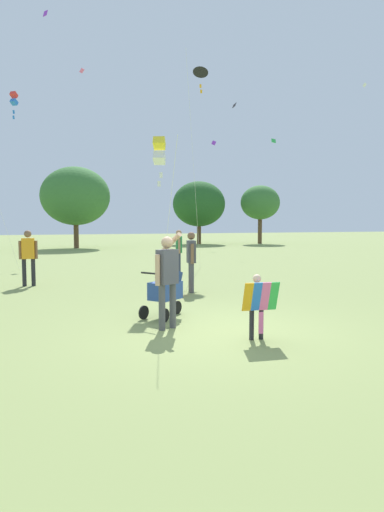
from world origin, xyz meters
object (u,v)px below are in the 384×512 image
(child_with_butterfly_kite, at_px, (257,301))
(person_kid_running, at_px, (191,257))
(cooler_box, at_px, (172,289))
(kite_orange_delta, at_px, (200,75))
(stroller, at_px, (166,288))
(person_red_shirt, at_px, (179,248))
(kite_green_novelty, at_px, (13,101))
(person_adult_flyer, at_px, (167,274))
(kite_adult_black, at_px, (159,152))
(person_sitting_far, at_px, (28,253))

(child_with_butterfly_kite, height_order, person_kid_running, person_kid_running)
(cooler_box, bearing_deg, kite_orange_delta, 64.60)
(person_kid_running, bearing_deg, stroller, -117.28)
(kite_orange_delta, xyz_separation_m, person_red_shirt, (-1.51, -1.94, -6.95))
(kite_green_novelty, height_order, person_red_shirt, kite_green_novelty)
(cooler_box, bearing_deg, person_adult_flyer, -107.23)
(kite_orange_delta, relative_size, person_red_shirt, 4.96)
(person_kid_running, distance_m, cooler_box, 1.13)
(person_red_shirt, relative_size, cooler_box, 3.69)
(kite_green_novelty, height_order, person_kid_running, kite_green_novelty)
(person_kid_running, bearing_deg, kite_green_novelty, 123.42)
(person_adult_flyer, xyz_separation_m, kite_green_novelty, (-3.18, 11.32, 5.66))
(child_with_butterfly_kite, relative_size, kite_adult_black, 0.27)
(kite_adult_black, relative_size, person_red_shirt, 2.48)
(person_adult_flyer, bearing_deg, person_kid_running, 65.85)
(person_adult_flyer, height_order, cooler_box, person_adult_flyer)
(person_adult_flyer, distance_m, kite_green_novelty, 13.05)
(stroller, bearing_deg, kite_orange_delta, 66.47)
(kite_adult_black, distance_m, person_red_shirt, 5.58)
(stroller, xyz_separation_m, cooler_box, (0.84, 2.50, -0.43))
(kite_adult_black, height_order, person_kid_running, kite_adult_black)
(child_with_butterfly_kite, distance_m, person_kid_running, 5.11)
(child_with_butterfly_kite, bearing_deg, person_adult_flyer, 135.53)
(kite_green_novelty, bearing_deg, child_with_butterfly_kite, -70.62)
(stroller, xyz_separation_m, person_red_shirt, (2.32, 6.85, 0.37))
(child_with_butterfly_kite, distance_m, person_sitting_far, 8.61)
(person_red_shirt, relative_size, person_sitting_far, 0.97)
(child_with_butterfly_kite, height_order, kite_orange_delta, kite_orange_delta)
(kite_green_novelty, xyz_separation_m, person_kid_running, (4.92, -7.45, -5.70))
(kite_orange_delta, relative_size, kite_green_novelty, 1.16)
(kite_adult_black, xyz_separation_m, kite_orange_delta, (3.36, 6.43, 4.19))
(person_red_shirt, height_order, person_sitting_far, person_sitting_far)
(kite_orange_delta, bearing_deg, kite_green_novelty, 167.70)
(kite_green_novelty, distance_m, cooler_box, 11.06)
(child_with_butterfly_kite, distance_m, kite_adult_black, 5.50)
(child_with_butterfly_kite, height_order, person_red_shirt, person_red_shirt)
(kite_green_novelty, distance_m, person_red_shirt, 8.82)
(cooler_box, bearing_deg, person_sitting_far, 140.38)
(person_adult_flyer, bearing_deg, person_red_shirt, 71.92)
(cooler_box, bearing_deg, person_kid_running, 32.33)
(kite_adult_black, distance_m, kite_orange_delta, 8.37)
(kite_green_novelty, bearing_deg, cooler_box, -61.63)
(cooler_box, bearing_deg, kite_green_novelty, 118.37)
(child_with_butterfly_kite, distance_m, person_adult_flyer, 1.76)
(child_with_butterfly_kite, relative_size, stroller, 1.06)
(child_with_butterfly_kite, bearing_deg, person_sitting_far, 116.49)
(person_adult_flyer, relative_size, person_kid_running, 1.06)
(stroller, height_order, person_kid_running, person_kid_running)
(kite_orange_delta, bearing_deg, cooler_box, -115.40)
(stroller, height_order, kite_adult_black, kite_adult_black)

